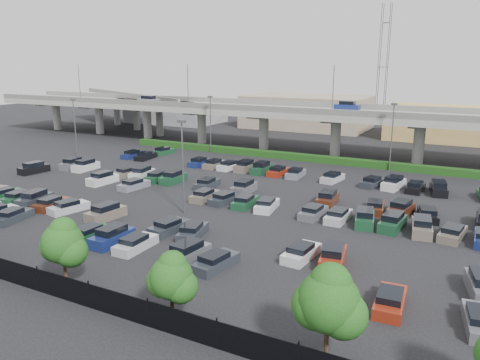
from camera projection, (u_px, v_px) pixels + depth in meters
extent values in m
plane|color=black|center=(221.00, 195.00, 58.46)|extent=(280.00, 280.00, 0.00)
cube|color=gray|center=(309.00, 113.00, 84.12)|extent=(150.00, 13.00, 1.10)
cube|color=#62625D|center=(297.00, 110.00, 78.51)|extent=(150.00, 0.50, 1.00)
cube|color=#62625D|center=(321.00, 105.00, 89.22)|extent=(150.00, 0.50, 1.00)
cylinder|color=gray|center=(57.00, 116.00, 114.49)|extent=(1.80, 1.80, 6.70)
cube|color=#62625D|center=(55.00, 103.00, 113.72)|extent=(2.60, 9.75, 0.50)
cylinder|color=gray|center=(99.00, 119.00, 108.15)|extent=(1.80, 1.80, 6.70)
cube|color=#62625D|center=(98.00, 106.00, 107.38)|extent=(2.60, 9.75, 0.50)
cylinder|color=gray|center=(147.00, 123.00, 101.82)|extent=(1.80, 1.80, 6.70)
cube|color=#62625D|center=(147.00, 108.00, 101.05)|extent=(2.60, 9.75, 0.50)
cylinder|color=gray|center=(202.00, 127.00, 95.49)|extent=(1.80, 1.80, 6.70)
cube|color=#62625D|center=(201.00, 111.00, 94.71)|extent=(2.60, 9.75, 0.50)
cylinder|color=gray|center=(264.00, 131.00, 89.15)|extent=(1.80, 1.80, 6.70)
cube|color=#62625D|center=(264.00, 115.00, 88.38)|extent=(2.60, 9.75, 0.50)
cylinder|color=gray|center=(335.00, 137.00, 82.82)|extent=(1.80, 1.80, 6.70)
cube|color=#62625D|center=(336.00, 119.00, 82.04)|extent=(2.60, 9.75, 0.50)
cylinder|color=gray|center=(419.00, 143.00, 76.48)|extent=(1.80, 1.80, 6.70)
cube|color=#62625D|center=(421.00, 124.00, 75.71)|extent=(2.60, 9.75, 0.50)
cube|color=slate|center=(148.00, 101.00, 96.67)|extent=(4.40, 1.82, 1.05)
cube|color=black|center=(148.00, 97.00, 96.47)|extent=(2.60, 1.60, 0.65)
cube|color=navy|center=(347.00, 107.00, 83.72)|extent=(4.40, 1.82, 1.05)
cube|color=black|center=(347.00, 103.00, 83.52)|extent=(2.60, 1.60, 0.65)
cylinder|color=#55555B|center=(79.00, 83.00, 100.40)|extent=(0.14, 0.14, 8.00)
cylinder|color=#55555B|center=(188.00, 86.00, 87.73)|extent=(0.14, 0.14, 8.00)
cylinder|color=#55555B|center=(333.00, 90.00, 75.06)|extent=(0.14, 0.14, 8.00)
cube|color=gray|center=(127.00, 99.00, 117.08)|extent=(50.93, 30.13, 1.10)
cube|color=#62625D|center=(127.00, 95.00, 116.82)|extent=(47.34, 22.43, 1.00)
cylinder|color=gray|center=(100.00, 109.00, 132.71)|extent=(1.60, 1.60, 6.70)
cylinder|color=gray|center=(117.00, 112.00, 123.45)|extent=(1.60, 1.60, 6.70)
cylinder|color=gray|center=(137.00, 116.00, 114.18)|extent=(1.60, 1.60, 6.70)
cylinder|color=gray|center=(160.00, 121.00, 104.91)|extent=(1.60, 1.60, 6.70)
cube|color=#173B11|center=(294.00, 156.00, 79.76)|extent=(66.00, 1.60, 1.10)
cube|color=black|center=(29.00, 277.00, 34.23)|extent=(70.00, 0.06, 1.80)
cylinder|color=black|center=(38.00, 279.00, 33.76)|extent=(0.10, 0.10, 2.00)
cylinder|color=black|center=(89.00, 294.00, 31.49)|extent=(0.10, 0.10, 2.00)
cylinder|color=black|center=(148.00, 312.00, 29.23)|extent=(0.10, 0.10, 2.00)
cylinder|color=black|center=(217.00, 333.00, 26.97)|extent=(0.10, 0.10, 2.00)
cylinder|color=black|center=(298.00, 358.00, 24.71)|extent=(0.10, 0.10, 2.00)
cylinder|color=#332316|center=(66.00, 273.00, 34.69)|extent=(0.26, 0.26, 1.97)
sphere|color=#1B4512|center=(63.00, 243.00, 34.10)|extent=(3.07, 3.07, 3.07)
sphere|color=#1B4512|center=(71.00, 251.00, 34.00)|extent=(2.41, 2.41, 2.41)
sphere|color=#1B4512|center=(56.00, 246.00, 34.38)|extent=(2.41, 2.41, 2.41)
sphere|color=#1B4512|center=(63.00, 231.00, 33.97)|extent=(2.08, 2.08, 2.08)
cylinder|color=#332316|center=(172.00, 309.00, 29.82)|extent=(0.26, 0.26, 1.80)
sphere|color=#1B4512|center=(171.00, 278.00, 29.28)|extent=(2.79, 2.79, 2.79)
sphere|color=#1B4512|center=(181.00, 286.00, 29.20)|extent=(2.19, 2.19, 2.19)
sphere|color=#1B4512|center=(163.00, 281.00, 29.53)|extent=(2.19, 2.19, 2.19)
sphere|color=#1B4512|center=(172.00, 265.00, 29.17)|extent=(1.89, 1.89, 1.89)
cylinder|color=#332316|center=(326.00, 346.00, 25.61)|extent=(0.26, 0.26, 2.21)
sphere|color=#1B4512|center=(328.00, 301.00, 24.95)|extent=(3.43, 3.43, 3.43)
sphere|color=#1B4512|center=(343.00, 314.00, 24.83)|extent=(2.70, 2.70, 2.70)
sphere|color=#1B4512|center=(316.00, 305.00, 25.28)|extent=(2.70, 2.70, 2.70)
sphere|color=#1B4512|center=(331.00, 284.00, 24.80)|extent=(2.33, 2.33, 2.33)
cube|color=#2B3138|center=(13.00, 217.00, 49.06)|extent=(2.53, 4.64, 0.82)
cube|color=black|center=(10.00, 212.00, 48.74)|extent=(1.96, 2.54, 0.50)
cube|color=#1A492B|center=(90.00, 234.00, 44.08)|extent=(2.02, 4.48, 0.82)
cube|color=black|center=(88.00, 229.00, 43.76)|extent=(1.71, 2.37, 0.50)
cube|color=navy|center=(112.00, 238.00, 42.81)|extent=(1.89, 4.43, 1.05)
cube|color=black|center=(112.00, 230.00, 42.61)|extent=(1.64, 2.63, 0.65)
cube|color=silver|center=(136.00, 245.00, 41.59)|extent=(1.89, 4.43, 0.82)
cube|color=black|center=(134.00, 239.00, 41.27)|extent=(1.64, 2.33, 0.50)
cube|color=#5C5D64|center=(187.00, 255.00, 39.08)|extent=(2.28, 4.57, 1.05)
cube|color=black|center=(187.00, 246.00, 38.88)|extent=(1.87, 2.76, 0.65)
cube|color=#2B3138|center=(215.00, 263.00, 37.86)|extent=(2.44, 4.62, 0.82)
cube|color=black|center=(214.00, 256.00, 37.54)|extent=(1.92, 2.51, 0.50)
cube|color=maroon|center=(390.00, 302.00, 31.64)|extent=(2.10, 4.51, 0.82)
cube|color=black|center=(390.00, 295.00, 31.31)|extent=(1.75, 2.40, 0.50)
cube|color=#1A492B|center=(4.00, 195.00, 57.08)|extent=(2.53, 4.64, 0.82)
cube|color=black|center=(2.00, 191.00, 56.76)|extent=(1.96, 2.54, 0.50)
cube|color=#1A492B|center=(19.00, 198.00, 55.84)|extent=(2.50, 4.63, 0.82)
cube|color=black|center=(17.00, 194.00, 55.51)|extent=(1.95, 2.53, 0.50)
cube|color=#2B3138|center=(35.00, 200.00, 54.56)|extent=(2.47, 4.63, 1.05)
cube|color=black|center=(34.00, 194.00, 54.36)|extent=(1.98, 2.81, 0.65)
cube|color=#512415|center=(52.00, 205.00, 53.35)|extent=(2.09, 4.50, 0.82)
cube|color=black|center=(50.00, 200.00, 53.02)|extent=(1.74, 2.40, 0.50)
cube|color=silver|center=(69.00, 208.00, 52.10)|extent=(2.69, 4.68, 0.82)
cube|color=black|center=(67.00, 203.00, 51.78)|extent=(2.04, 2.58, 0.50)
cube|color=#6F6457|center=(106.00, 214.00, 49.59)|extent=(2.27, 4.57, 1.05)
cube|color=black|center=(105.00, 207.00, 49.38)|extent=(1.87, 2.75, 0.65)
cube|color=#2B3138|center=(169.00, 228.00, 45.88)|extent=(2.37, 4.60, 0.82)
cube|color=black|center=(168.00, 222.00, 45.56)|extent=(1.88, 2.49, 0.50)
cube|color=#2B3138|center=(193.00, 232.00, 44.64)|extent=(2.79, 4.70, 0.82)
cube|color=black|center=(191.00, 227.00, 44.32)|extent=(2.09, 2.61, 0.50)
cube|color=white|center=(301.00, 254.00, 39.66)|extent=(2.21, 4.55, 0.82)
cube|color=black|center=(301.00, 248.00, 39.33)|extent=(1.80, 2.44, 0.50)
cube|color=maroon|center=(333.00, 259.00, 38.39)|extent=(2.54, 4.64, 1.05)
cube|color=black|center=(333.00, 249.00, 38.19)|extent=(2.02, 2.83, 0.65)
cube|color=black|center=(34.00, 169.00, 70.22)|extent=(2.30, 4.58, 1.05)
cube|color=black|center=(33.00, 164.00, 70.01)|extent=(1.88, 2.76, 0.65)
cube|color=white|center=(103.00, 180.00, 63.99)|extent=(2.17, 4.53, 1.05)
cube|color=black|center=(102.00, 174.00, 63.79)|extent=(1.81, 2.72, 0.65)
cube|color=slate|center=(134.00, 186.00, 61.53)|extent=(2.25, 4.56, 0.82)
cube|color=black|center=(133.00, 181.00, 61.21)|extent=(1.82, 2.45, 0.50)
cube|color=#6F6457|center=(205.00, 196.00, 56.56)|extent=(1.84, 4.41, 0.82)
cube|color=black|center=(204.00, 192.00, 56.23)|extent=(1.61, 2.31, 0.50)
cube|color=#2B3138|center=(225.00, 199.00, 55.31)|extent=(2.41, 4.61, 0.82)
cube|color=black|center=(224.00, 195.00, 54.99)|extent=(1.90, 2.50, 0.50)
cube|color=#1A492B|center=(245.00, 203.00, 54.07)|extent=(2.13, 4.52, 0.82)
cube|color=black|center=(245.00, 198.00, 53.74)|extent=(1.76, 2.41, 0.50)
cube|color=white|center=(267.00, 206.00, 52.82)|extent=(2.43, 4.62, 0.82)
cube|color=black|center=(266.00, 201.00, 52.50)|extent=(1.92, 2.51, 0.50)
cube|color=#5C5D64|center=(313.00, 213.00, 50.34)|extent=(2.11, 4.51, 0.82)
cube|color=black|center=(313.00, 208.00, 50.01)|extent=(1.75, 2.40, 0.50)
cube|color=silver|center=(338.00, 217.00, 49.09)|extent=(1.96, 4.46, 0.82)
cube|color=black|center=(338.00, 212.00, 48.77)|extent=(1.67, 2.35, 0.50)
cube|color=#1A492B|center=(365.00, 220.00, 47.82)|extent=(2.68, 4.68, 1.05)
cube|color=black|center=(365.00, 212.00, 47.62)|extent=(2.10, 2.87, 0.65)
cube|color=#1A492B|center=(392.00, 224.00, 46.58)|extent=(2.20, 4.54, 1.05)
cube|color=black|center=(393.00, 216.00, 46.37)|extent=(1.82, 2.73, 0.65)
cube|color=#6F6457|center=(422.00, 229.00, 45.33)|extent=(2.49, 4.63, 1.05)
cube|color=black|center=(422.00, 220.00, 45.13)|extent=(1.99, 2.82, 0.65)
cube|color=#6F6457|center=(452.00, 234.00, 44.11)|extent=(2.45, 4.62, 0.82)
cube|color=black|center=(453.00, 229.00, 43.79)|extent=(1.92, 2.51, 0.50)
cube|color=#5C5D64|center=(73.00, 165.00, 73.26)|extent=(2.37, 4.60, 1.05)
cube|color=black|center=(72.00, 160.00, 73.06)|extent=(1.92, 2.78, 0.65)
cube|color=white|center=(86.00, 167.00, 72.01)|extent=(1.90, 4.43, 1.05)
cube|color=black|center=(85.00, 162.00, 71.81)|extent=(1.65, 2.63, 0.65)
cube|color=#6F6457|center=(127.00, 173.00, 68.31)|extent=(2.40, 4.61, 0.82)
cube|color=black|center=(126.00, 169.00, 67.99)|extent=(1.90, 2.50, 0.50)
cube|color=white|center=(142.00, 175.00, 67.04)|extent=(2.35, 4.59, 1.05)
cube|color=black|center=(142.00, 169.00, 66.84)|extent=(1.91, 2.78, 0.65)
cube|color=#1A492B|center=(157.00, 178.00, 65.82)|extent=(2.34, 4.59, 0.82)
cube|color=black|center=(156.00, 173.00, 65.50)|extent=(1.87, 2.48, 0.50)
cube|color=#1A492B|center=(173.00, 179.00, 64.55)|extent=(1.85, 4.41, 1.05)
cube|color=black|center=(173.00, 173.00, 64.35)|extent=(1.62, 2.61, 0.65)
cube|color=#2B3138|center=(207.00, 184.00, 62.09)|extent=(2.07, 4.50, 0.82)
cube|color=black|center=(206.00, 180.00, 61.76)|extent=(1.73, 2.39, 0.50)
cube|color=#5C5D64|center=(244.00, 189.00, 59.57)|extent=(1.87, 4.42, 1.05)
cube|color=black|center=(244.00, 182.00, 59.37)|extent=(1.63, 2.62, 0.65)
cube|color=#512415|center=(328.00, 200.00, 54.60)|extent=(2.08, 4.50, 1.05)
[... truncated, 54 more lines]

